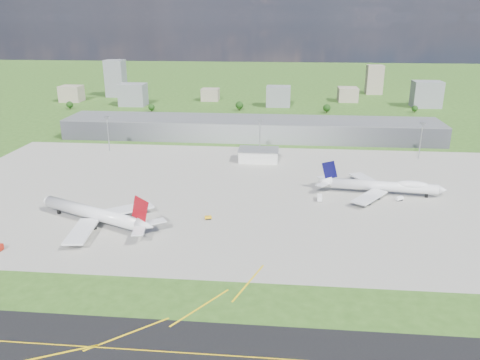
# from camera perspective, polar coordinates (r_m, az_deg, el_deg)

# --- Properties ---
(ground) EXTENTS (1400.00, 1400.00, 0.00)m
(ground) POSITION_cam_1_polar(r_m,az_deg,el_deg) (367.97, 1.13, 4.62)
(ground) COLOR #31541A
(ground) RESTS_ON ground
(apron) EXTENTS (360.00, 190.00, 0.08)m
(apron) POSITION_cam_1_polar(r_m,az_deg,el_deg) (262.57, 1.53, -1.45)
(apron) COLOR #9B988D
(apron) RESTS_ON ground
(terminal) EXTENTS (300.00, 42.00, 15.00)m
(terminal) POSITION_cam_1_polar(r_m,az_deg,el_deg) (380.73, 1.31, 6.28)
(terminal) COLOR gray
(terminal) RESTS_ON ground
(ops_building) EXTENTS (26.00, 16.00, 8.00)m
(ops_building) POSITION_cam_1_polar(r_m,az_deg,el_deg) (318.19, 2.27, 3.02)
(ops_building) COLOR silver
(ops_building) RESTS_ON ground
(mast_west) EXTENTS (3.50, 2.00, 25.90)m
(mast_west) POSITION_cam_1_polar(r_m,az_deg,el_deg) (352.07, -15.84, 6.19)
(mast_west) COLOR gray
(mast_west) RESTS_ON ground
(mast_center) EXTENTS (3.50, 2.00, 25.90)m
(mast_center) POSITION_cam_1_polar(r_m,az_deg,el_deg) (329.22, 2.45, 6.03)
(mast_center) COLOR gray
(mast_center) RESTS_ON ground
(mast_east) EXTENTS (3.50, 2.00, 25.90)m
(mast_east) POSITION_cam_1_polar(r_m,az_deg,el_deg) (342.08, 21.26, 5.24)
(mast_east) COLOR gray
(mast_east) RESTS_ON ground
(airliner_red_twin) EXTENTS (67.17, 50.64, 19.49)m
(airliner_red_twin) POSITION_cam_1_polar(r_m,az_deg,el_deg) (230.32, -17.18, -4.02)
(airliner_red_twin) COLOR silver
(airliner_red_twin) RESTS_ON ground
(airliner_blue_quad) EXTENTS (68.64, 53.55, 17.92)m
(airliner_blue_quad) POSITION_cam_1_polar(r_m,az_deg,el_deg) (268.58, 17.10, -0.73)
(airliner_blue_quad) COLOR silver
(airliner_blue_quad) RESTS_ON ground
(tug_yellow) EXTENTS (3.62, 2.62, 1.66)m
(tug_yellow) POSITION_cam_1_polar(r_m,az_deg,el_deg) (227.57, -3.91, -4.62)
(tug_yellow) COLOR #EFAD0E
(tug_yellow) RESTS_ON ground
(van_white_near) EXTENTS (2.88, 5.82, 2.86)m
(van_white_near) POSITION_cam_1_polar(r_m,az_deg,el_deg) (253.24, 9.68, -2.19)
(van_white_near) COLOR white
(van_white_near) RESTS_ON ground
(van_white_far) EXTENTS (4.43, 3.86, 2.16)m
(van_white_far) POSITION_cam_1_polar(r_m,az_deg,el_deg) (263.88, 18.88, -2.18)
(van_white_far) COLOR white
(van_white_far) RESTS_ON ground
(bldg_far_w) EXTENTS (24.00, 20.00, 18.00)m
(bldg_far_w) POSITION_cam_1_polar(r_m,az_deg,el_deg) (585.84, -19.86, 9.88)
(bldg_far_w) COLOR gray
(bldg_far_w) RESTS_ON ground
(bldg_w) EXTENTS (28.00, 22.00, 24.00)m
(bldg_w) POSITION_cam_1_polar(r_m,az_deg,el_deg) (537.77, -12.91, 10.11)
(bldg_w) COLOR slate
(bldg_w) RESTS_ON ground
(bldg_cw) EXTENTS (20.00, 18.00, 14.00)m
(bldg_cw) POSITION_cam_1_polar(r_m,az_deg,el_deg) (558.50, -3.64, 10.35)
(bldg_cw) COLOR gray
(bldg_cw) RESTS_ON ground
(bldg_c) EXTENTS (26.00, 20.00, 22.00)m
(bldg_c) POSITION_cam_1_polar(r_m,az_deg,el_deg) (521.65, 4.69, 10.14)
(bldg_c) COLOR slate
(bldg_c) RESTS_ON ground
(bldg_ce) EXTENTS (22.00, 24.00, 16.00)m
(bldg_ce) POSITION_cam_1_polar(r_m,az_deg,el_deg) (566.49, 12.99, 10.13)
(bldg_ce) COLOR gray
(bldg_ce) RESTS_ON ground
(bldg_e) EXTENTS (30.00, 22.00, 28.00)m
(bldg_e) POSITION_cam_1_polar(r_m,az_deg,el_deg) (552.99, 21.78, 9.69)
(bldg_e) COLOR slate
(bldg_e) RESTS_ON ground
(bldg_tall_w) EXTENTS (22.00, 20.00, 44.00)m
(bldg_tall_w) POSITION_cam_1_polar(r_m,az_deg,el_deg) (605.61, -14.91, 11.88)
(bldg_tall_w) COLOR slate
(bldg_tall_w) RESTS_ON ground
(bldg_tall_e) EXTENTS (20.00, 18.00, 36.00)m
(bldg_tall_e) POSITION_cam_1_polar(r_m,az_deg,el_deg) (630.14, 16.06, 11.68)
(bldg_tall_e) COLOR gray
(bldg_tall_e) RESTS_ON ground
(tree_far_w) EXTENTS (7.20, 7.20, 8.80)m
(tree_far_w) POSITION_cam_1_polar(r_m,az_deg,el_deg) (533.31, -20.05, 8.62)
(tree_far_w) COLOR #382314
(tree_far_w) RESTS_ON ground
(tree_w) EXTENTS (6.75, 6.75, 8.25)m
(tree_w) POSITION_cam_1_polar(r_m,az_deg,el_deg) (497.20, -10.74, 8.71)
(tree_w) COLOR #382314
(tree_w) RESTS_ON ground
(tree_c) EXTENTS (8.10, 8.10, 9.90)m
(tree_c) POSITION_cam_1_polar(r_m,az_deg,el_deg) (495.01, -0.07, 9.11)
(tree_c) COLOR #382314
(tree_c) RESTS_ON ground
(tree_e) EXTENTS (7.65, 7.65, 9.35)m
(tree_e) POSITION_cam_1_polar(r_m,az_deg,el_deg) (490.03, 10.53, 8.65)
(tree_e) COLOR #382314
(tree_e) RESTS_ON ground
(tree_far_e) EXTENTS (6.30, 6.30, 7.70)m
(tree_far_e) POSITION_cam_1_polar(r_m,az_deg,el_deg) (515.82, 20.53, 8.17)
(tree_far_e) COLOR #382314
(tree_far_e) RESTS_ON ground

